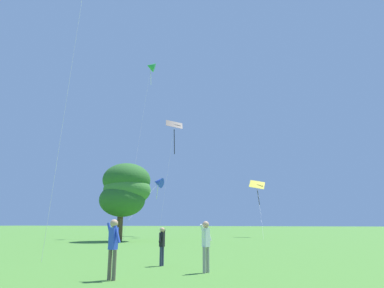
{
  "coord_description": "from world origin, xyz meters",
  "views": [
    {
      "loc": [
        -2.69,
        -2.23,
        1.7
      ],
      "look_at": [
        -13.45,
        31.29,
        9.99
      ],
      "focal_mm": 31.51,
      "sensor_mm": 36.0,
      "label": 1
    }
  ],
  "objects": [
    {
      "name": "kite_green_small",
      "position": [
        -20.87,
        36.06,
        22.36
      ],
      "size": [
        3.09,
        10.35,
        23.14
      ],
      "color": "green",
      "rests_on": "ground_plane"
    },
    {
      "name": "kite_blue_delta",
      "position": [
        -19.84,
        37.07,
        6.73
      ],
      "size": [
        1.41,
        11.94,
        7.49
      ],
      "color": "blue",
      "rests_on": "ground_plane"
    },
    {
      "name": "kite_black_large",
      "position": [
        -20.26,
        43.65,
        15.22
      ],
      "size": [
        2.67,
        8.3,
        17.16
      ],
      "color": "black",
      "rests_on": "ground_plane"
    },
    {
      "name": "kite_yellow_diamond",
      "position": [
        -8.05,
        42.56,
        6.17
      ],
      "size": [
        2.49,
        9.26,
        7.35
      ],
      "color": "yellow",
      "rests_on": "ground_plane"
    },
    {
      "name": "person_in_blue_jacket",
      "position": [
        -8.28,
        11.14,
        0.92
      ],
      "size": [
        0.21,
        0.49,
        1.53
      ],
      "color": "#2D3351",
      "rests_on": "ground_plane"
    },
    {
      "name": "person_with_spool",
      "position": [
        -6.04,
        9.83,
        1.06
      ],
      "size": [
        0.34,
        0.54,
        1.77
      ],
      "color": "gray",
      "rests_on": "ground_plane"
    },
    {
      "name": "person_foreground_watcher",
      "position": [
        -8.39,
        7.44,
        1.09
      ],
      "size": [
        0.59,
        0.25,
        1.82
      ],
      "color": "#665B4C",
      "rests_on": "ground_plane"
    },
    {
      "name": "tree_right_cluster",
      "position": [
        -19.25,
        27.71,
        4.95
      ],
      "size": [
        4.83,
        5.13,
        7.6
      ],
      "color": "brown",
      "rests_on": "ground_plane"
    }
  ]
}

